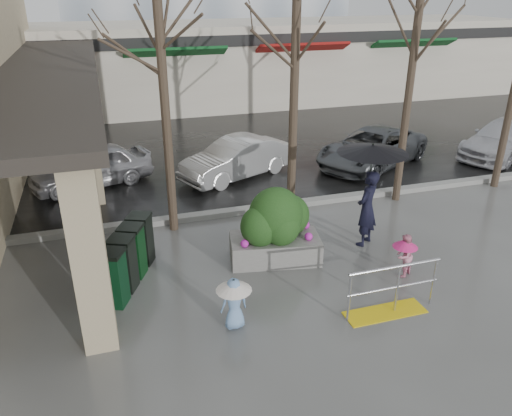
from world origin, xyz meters
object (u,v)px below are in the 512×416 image
car_a (91,166)px  car_b (236,158)px  tree_mideast (418,23)px  child_pink (404,253)px  car_c (372,147)px  child_blue (234,298)px  tree_west (158,18)px  planter (276,226)px  car_d (503,139)px  tree_midwest (297,9)px  news_boxes (128,257)px  handrail (390,296)px  woman (369,182)px

car_a → car_b: (4.48, -0.61, 0.00)m
tree_mideast → child_pink: bearing=-120.1°
child_pink → car_c: 7.26m
child_pink → car_c: (2.95, 6.63, 0.07)m
child_blue → tree_west: bearing=-88.0°
planter → car_d: 11.41m
tree_west → child_pink: bearing=-40.4°
child_pink → tree_mideast: bearing=-150.6°
tree_midwest → car_b: 5.63m
child_blue → planter: planter is taller
news_boxes → car_c: 9.98m
handrail → car_b: bearing=95.8°
news_boxes → car_c: bearing=55.3°
tree_midwest → car_d: bearing=14.9°
car_c → woman: bearing=-59.4°
handrail → woman: woman is taller
child_blue → car_b: (2.11, 7.52, 0.00)m
tree_west → child_pink: (4.35, -3.71, -4.53)m
woman → car_c: 6.00m
woman → child_pink: 1.86m
handrail → planter: (-1.39, 2.57, 0.46)m
tree_midwest → child_blue: bearing=-122.5°
woman → child_pink: (0.08, -1.55, -1.04)m
child_pink → car_b: (-1.80, 6.88, 0.07)m
handrail → car_b: (-0.82, 7.98, 0.25)m
tree_mideast → car_d: bearing=22.5°
car_d → planter: bearing=-92.0°
tree_midwest → tree_mideast: (3.30, -0.00, -0.37)m
tree_mideast → car_b: size_ratio=1.70×
car_c → car_d: (5.08, -0.48, 0.00)m
tree_west → car_d: tree_west is taller
car_b → woman: bearing=-6.1°
planter → car_b: 5.44m
tree_midwest → car_a: tree_midwest is taller
handrail → tree_midwest: size_ratio=0.27×
tree_mideast → car_d: (5.88, 2.44, -4.23)m
car_a → car_b: 4.52m
car_b → car_a: bearing=-121.8°
handrail → tree_midwest: tree_midwest is taller
child_blue → car_c: car_c is taller
planter → car_d: size_ratio=0.50×
tree_west → car_a: size_ratio=1.84×
tree_west → tree_mideast: (6.50, 0.00, -0.22)m
woman → car_c: woman is taller
woman → planter: bearing=-36.0°
woman → planter: size_ratio=1.17×
news_boxes → car_b: car_b is taller
woman → car_b: woman is taller
child_blue → news_boxes: (-1.70, 2.14, -0.04)m
planter → car_a: 7.18m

